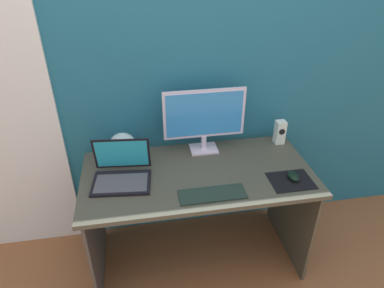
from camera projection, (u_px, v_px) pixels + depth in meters
name	position (u px, v px, depth m)	size (l,w,h in m)	color
ground_plane	(197.00, 256.00, 2.47)	(8.00, 8.00, 0.00)	brown
wall_back	(187.00, 69.00, 2.16)	(6.00, 0.04, 2.50)	#21647B
desk	(198.00, 192.00, 2.16)	(1.40, 0.68, 0.74)	#444336
monitor	(204.00, 117.00, 2.18)	(0.53, 0.14, 0.43)	silver
speaker_right	(280.00, 132.00, 2.34)	(0.07, 0.07, 0.17)	white
laptop	(122.00, 173.00, 2.00)	(0.36, 0.30, 0.23)	black
fishbowl	(123.00, 147.00, 2.17)	(0.18, 0.18, 0.18)	silver
keyboard_external	(212.00, 194.00, 1.90)	(0.37, 0.13, 0.01)	#1E2D25
mousepad	(291.00, 181.00, 2.01)	(0.25, 0.20, 0.00)	black
mouse	(293.00, 176.00, 2.02)	(0.06, 0.10, 0.04)	black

